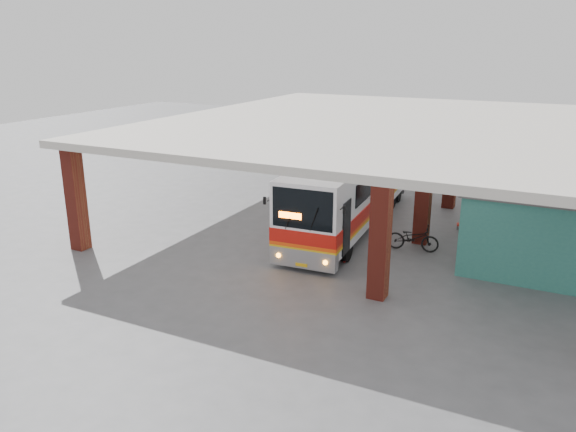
# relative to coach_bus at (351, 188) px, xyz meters

# --- Properties ---
(ground) EXTENTS (90.00, 90.00, 0.00)m
(ground) POSITION_rel_coach_bus_xyz_m (0.51, -3.81, -1.81)
(ground) COLOR #515154
(ground) RESTS_ON ground
(brick_columns) EXTENTS (20.10, 21.60, 4.35)m
(brick_columns) POSITION_rel_coach_bus_xyz_m (1.94, 1.19, 0.37)
(brick_columns) COLOR maroon
(brick_columns) RESTS_ON ground
(canopy_roof) EXTENTS (21.00, 23.00, 0.30)m
(canopy_roof) POSITION_rel_coach_bus_xyz_m (1.01, 2.69, 2.69)
(canopy_roof) COLOR beige
(canopy_roof) RESTS_ON brick_columns
(shop_building) EXTENTS (5.20, 8.20, 3.11)m
(shop_building) POSITION_rel_coach_bus_xyz_m (8.01, 0.19, -0.24)
(shop_building) COLOR #2E736B
(shop_building) RESTS_ON ground
(coach_bus) EXTENTS (3.38, 12.61, 3.63)m
(coach_bus) POSITION_rel_coach_bus_xyz_m (0.00, 0.00, 0.00)
(coach_bus) COLOR white
(coach_bus) RESTS_ON ground
(motorcycle) EXTENTS (2.17, 0.98, 1.10)m
(motorcycle) POSITION_rel_coach_bus_xyz_m (3.45, -1.90, -1.25)
(motorcycle) COLOR black
(motorcycle) RESTS_ON ground
(pedestrian) EXTENTS (0.66, 0.44, 1.78)m
(pedestrian) POSITION_rel_coach_bus_xyz_m (1.22, -4.31, -0.91)
(pedestrian) COLOR red
(pedestrian) RESTS_ON ground
(red_chair) EXTENTS (0.45, 0.45, 0.75)m
(red_chair) POSITION_rel_coach_bus_xyz_m (4.84, 1.82, -1.46)
(red_chair) COLOR red
(red_chair) RESTS_ON ground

